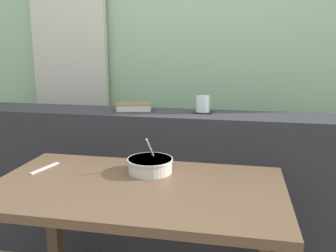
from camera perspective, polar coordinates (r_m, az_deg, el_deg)
The scene contains 9 objects.
outdoor_backdrop at distance 2.67m, azimuth 1.80°, elevation 15.83°, with size 4.80×0.08×2.80m, color #9EC699.
curtain_left_panel at distance 2.81m, azimuth -15.20°, elevation 12.18°, with size 0.56×0.06×2.50m, color beige.
dark_console_ledge at distance 2.15m, azimuth -1.42°, elevation -9.45°, with size 2.80×0.30×0.88m, color #2D2D33.
breakfast_table at distance 1.53m, azimuth -4.91°, elevation -12.94°, with size 1.18×0.66×0.70m.
coaster_square at distance 2.03m, azimuth 5.49°, elevation 2.19°, with size 0.10×0.10×0.01m, color black.
juice_glass at distance 2.02m, azimuth 5.51°, elevation 3.38°, with size 0.08×0.08×0.09m.
closed_book at distance 2.09m, azimuth -5.41°, elevation 3.03°, with size 0.22×0.18×0.04m.
soup_bowl at distance 1.61m, azimuth -2.82°, elevation -6.18°, with size 0.20×0.20×0.16m.
fork_utensil at distance 1.76m, azimuth -18.79°, elevation -6.27°, with size 0.02×0.17×0.01m, color silver.
Camera 1 is at (0.44, -1.40, 1.25)m, focal length 38.82 mm.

